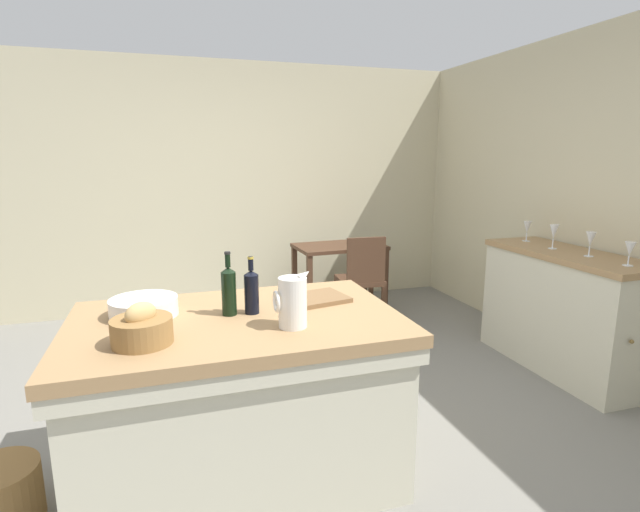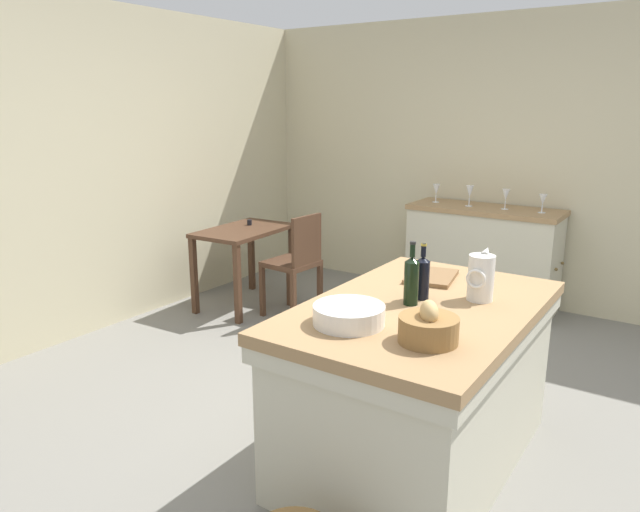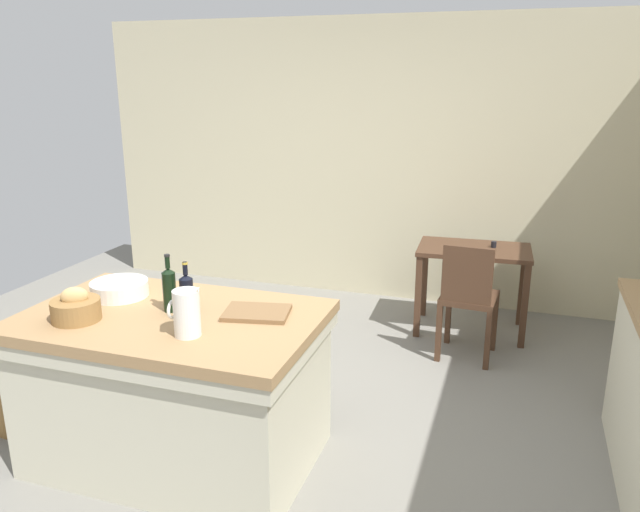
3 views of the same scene
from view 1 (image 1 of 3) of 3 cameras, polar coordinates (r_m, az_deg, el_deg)
The scene contains 18 objects.
ground_plane at distance 3.18m, azimuth -4.72°, elevation -19.06°, with size 6.76×6.76×0.00m, color slate.
wall_back at distance 5.31m, azimuth -11.31°, elevation 8.01°, with size 5.32×0.12×2.60m, color beige.
wall_right at distance 4.17m, azimuth 32.51°, elevation 5.41°, with size 0.12×5.20×2.60m, color beige.
island_table at distance 2.54m, azimuth -9.54°, elevation -15.71°, with size 1.58×1.00×0.86m.
side_cabinet at distance 4.15m, azimuth 27.00°, elevation -5.84°, with size 0.52×1.35×0.93m.
writing_desk at distance 5.00m, azimuth 2.31°, elevation 0.01°, with size 0.93×0.61×0.78m.
wooden_chair at distance 4.51m, azimuth 4.97°, elevation -2.73°, with size 0.43×0.43×0.92m.
pitcher at distance 2.18m, azimuth -3.31°, elevation -5.45°, with size 0.17×0.13×0.27m.
wash_bowl at distance 2.51m, azimuth -20.21°, elevation -5.70°, with size 0.32×0.32×0.09m, color silver.
bread_basket at distance 2.14m, azimuth -20.43°, elevation -8.11°, with size 0.25×0.25×0.18m.
cutting_board at distance 2.59m, azimuth -0.70°, elevation -5.11°, with size 0.34×0.25×0.02m, color brown.
wine_bottle_dark at distance 2.39m, azimuth -8.15°, elevation -4.08°, with size 0.07×0.07×0.29m.
wine_bottle_amber at distance 2.38m, azimuth -10.79°, elevation -3.94°, with size 0.07×0.07×0.32m.
wine_glass_far_left at distance 3.70m, azimuth 32.93°, elevation 0.65°, with size 0.07×0.07×0.16m.
wine_glass_left at distance 3.90m, azimuth 29.49°, elevation 1.70°, with size 0.07×0.07×0.18m.
wine_glass_middle at distance 4.10m, azimuth 26.05°, elevation 2.55°, with size 0.07×0.07×0.19m.
wine_glass_right at distance 4.38m, azimuth 23.43°, elevation 3.13°, with size 0.07×0.07×0.17m.
wicker_hamper at distance 2.80m, azimuth -33.80°, elevation -22.64°, with size 0.35×0.35×0.27m, color olive.
Camera 1 is at (-0.59, -2.67, 1.63)m, focal length 26.91 mm.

